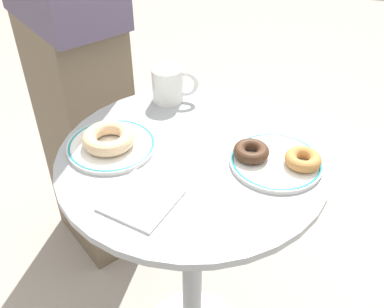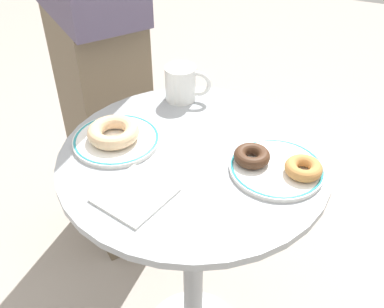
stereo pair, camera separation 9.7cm
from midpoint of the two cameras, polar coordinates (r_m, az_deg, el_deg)
name	(u,v)px [view 1 (the left image)]	position (r m, az deg, el deg)	size (l,w,h in m)	color
cafe_table	(192,228)	(1.16, -2.39, -9.56)	(0.61, 0.61, 0.76)	#999EA3
plate_left	(112,145)	(1.04, -12.85, 0.97)	(0.20, 0.20, 0.01)	white
plate_right	(276,161)	(0.98, 7.88, -1.03)	(0.20, 0.20, 0.01)	white
donut_glazed	(108,138)	(1.03, -13.26, 1.88)	(0.12, 0.12, 0.03)	#E0B789
donut_old_fashioned	(303,159)	(0.96, 11.20, -0.75)	(0.08, 0.08, 0.03)	#BC7F42
donut_chocolate	(251,151)	(0.97, 4.74, 0.25)	(0.08, 0.08, 0.03)	#422819
paper_napkin	(142,200)	(0.90, -9.53, -5.89)	(0.13, 0.13, 0.01)	white
coffee_mug	(169,84)	(1.17, -5.31, 8.74)	(0.12, 0.08, 0.09)	white
person_figure	(69,37)	(1.42, -17.34, 14.04)	(0.44, 0.41, 1.70)	brown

